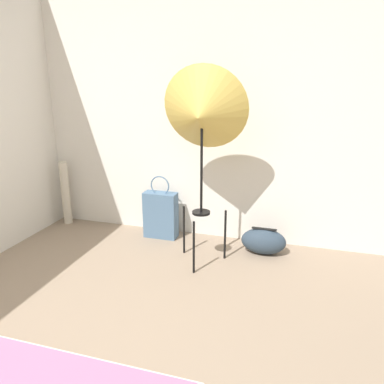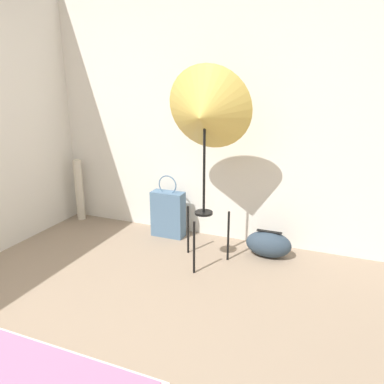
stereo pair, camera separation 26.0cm
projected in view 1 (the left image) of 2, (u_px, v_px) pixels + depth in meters
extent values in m
cube|color=silver|center=(185.00, 107.00, 3.62)|extent=(8.00, 0.05, 2.60)
cube|color=#D6668E|center=(7.00, 384.00, 1.52)|extent=(1.49, 0.43, 0.04)
cylinder|color=black|center=(194.00, 248.00, 3.08)|extent=(0.02, 0.02, 0.46)
cylinder|color=black|center=(184.00, 230.00, 3.44)|extent=(0.02, 0.02, 0.46)
cylinder|color=black|center=(225.00, 235.00, 3.33)|extent=(0.02, 0.02, 0.46)
cylinder|color=black|center=(201.00, 212.00, 3.22)|extent=(0.16, 0.16, 0.02)
cylinder|color=black|center=(202.00, 165.00, 3.09)|extent=(0.02, 0.02, 0.84)
cone|color=#D1B251|center=(202.00, 113.00, 2.97)|extent=(0.72, 0.43, 0.76)
cube|color=slate|center=(161.00, 215.00, 3.80)|extent=(0.33, 0.15, 0.47)
torus|color=slate|center=(160.00, 186.00, 3.70)|extent=(0.20, 0.01, 0.20)
ellipsoid|color=#2D3D4C|center=(263.00, 241.00, 3.46)|extent=(0.41, 0.24, 0.24)
cube|color=black|center=(264.00, 229.00, 3.43)|extent=(0.23, 0.04, 0.01)
cylinder|color=beige|center=(66.00, 193.00, 4.14)|extent=(0.09, 0.09, 0.70)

